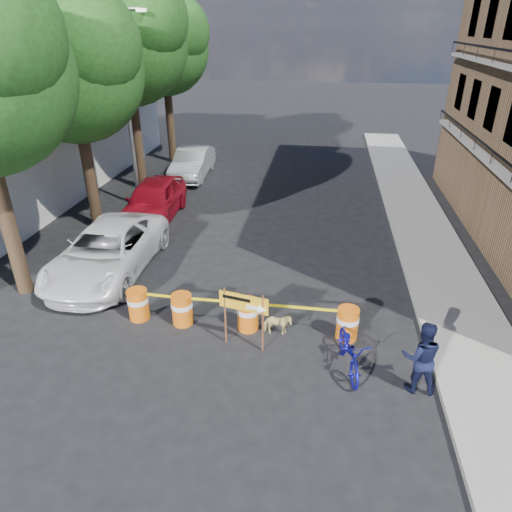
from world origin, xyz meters
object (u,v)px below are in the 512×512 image
(barrel_mid_left, at_px, (182,309))
(detour_sign, at_px, (249,309))
(pedestrian, at_px, (421,357))
(bicycle, at_px, (352,335))
(barrel_mid_right, at_px, (248,314))
(barrel_far_right, at_px, (347,323))
(suv_white, at_px, (107,251))
(sedan_red, at_px, (154,200))
(dog, at_px, (277,325))
(barrel_far_left, at_px, (138,304))
(sedan_silver, at_px, (193,163))

(barrel_mid_left, height_order, detour_sign, detour_sign)
(pedestrian, bearing_deg, bicycle, -15.97)
(barrel_mid_right, distance_m, barrel_far_right, 2.63)
(barrel_mid_left, bearing_deg, barrel_far_right, -0.17)
(suv_white, height_order, sedan_red, sedan_red)
(pedestrian, distance_m, sedan_red, 12.83)
(bicycle, relative_size, suv_white, 0.35)
(detour_sign, relative_size, sedan_red, 0.34)
(barrel_mid_left, distance_m, barrel_mid_right, 1.82)
(detour_sign, height_order, dog, detour_sign)
(suv_white, bearing_deg, pedestrian, -24.34)
(barrel_far_left, relative_size, detour_sign, 0.55)
(barrel_far_right, height_order, bicycle, bicycle)
(pedestrian, xyz_separation_m, dog, (-3.33, 1.54, -0.57))
(barrel_far_left, height_order, dog, barrel_far_left)
(barrel_mid_right, relative_size, sedan_silver, 0.19)
(bicycle, xyz_separation_m, sedan_red, (-7.81, 8.36, -0.15))
(suv_white, bearing_deg, barrel_mid_right, -25.91)
(bicycle, distance_m, sedan_red, 11.44)
(dog, distance_m, suv_white, 6.43)
(sedan_silver, bearing_deg, barrel_mid_right, -70.69)
(pedestrian, height_order, sedan_silver, pedestrian)
(barrel_far_right, height_order, suv_white, suv_white)
(barrel_far_right, bearing_deg, sedan_silver, 120.58)
(bicycle, bearing_deg, sedan_silver, 108.15)
(sedan_red, bearing_deg, suv_white, -91.40)
(barrel_far_right, relative_size, suv_white, 0.16)
(barrel_far_right, distance_m, dog, 1.83)
(barrel_far_left, height_order, pedestrian, pedestrian)
(detour_sign, xyz_separation_m, sedan_red, (-5.33, 7.95, -0.37))
(sedan_red, xyz_separation_m, sedan_silver, (0.00, 6.03, -0.06))
(pedestrian, distance_m, sedan_silver, 17.53)
(bicycle, relative_size, sedan_red, 0.40)
(pedestrian, xyz_separation_m, bicycle, (-1.49, 0.48, 0.08))
(barrel_mid_left, distance_m, dog, 2.64)
(barrel_far_right, distance_m, bicycle, 1.30)
(dog, xyz_separation_m, sedan_red, (-5.97, 7.29, 0.51))
(barrel_mid_right, distance_m, sedan_silver, 14.15)
(barrel_far_left, distance_m, barrel_mid_right, 3.10)
(barrel_mid_left, relative_size, detour_sign, 0.55)
(barrel_far_left, xyz_separation_m, barrel_mid_left, (1.28, -0.05, 0.00))
(barrel_mid_left, height_order, suv_white, suv_white)
(suv_white, bearing_deg, dog, -23.97)
(suv_white, distance_m, sedan_silver, 10.73)
(barrel_far_left, distance_m, pedestrian, 7.45)
(suv_white, bearing_deg, barrel_far_right, -17.90)
(dog, bearing_deg, barrel_far_left, 84.08)
(barrel_mid_right, height_order, bicycle, bicycle)
(barrel_mid_left, distance_m, pedestrian, 6.21)
(dog, height_order, sedan_silver, sedan_silver)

